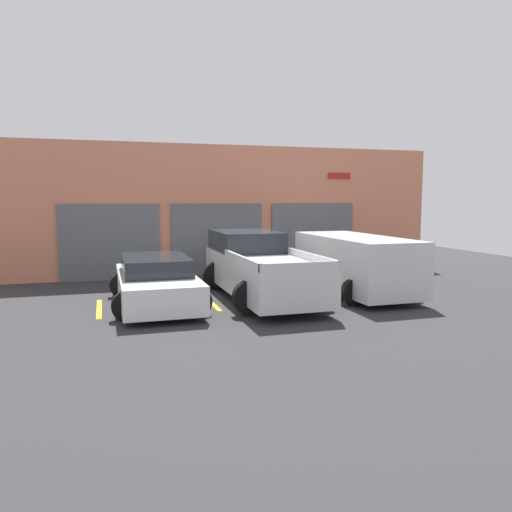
% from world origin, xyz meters
% --- Properties ---
extents(ground_plane, '(28.00, 28.00, 0.00)m').
position_xyz_m(ground_plane, '(0.00, 0.00, 0.00)').
color(ground_plane, '#2D2D30').
extents(shophouse_building, '(16.10, 0.68, 4.51)m').
position_xyz_m(shophouse_building, '(-0.01, 3.29, 2.21)').
color(shophouse_building, '#D17A5B').
rests_on(shophouse_building, ground).
extents(pickup_truck, '(2.47, 5.60, 1.72)m').
position_xyz_m(pickup_truck, '(0.00, -1.19, 0.82)').
color(pickup_truck, silver).
rests_on(pickup_truck, ground).
extents(sedan_white, '(2.23, 4.48, 1.23)m').
position_xyz_m(sedan_white, '(-2.76, -1.45, 0.59)').
color(sedan_white, white).
rests_on(sedan_white, ground).
extents(sedan_side, '(2.23, 4.65, 1.62)m').
position_xyz_m(sedan_side, '(2.76, -1.47, 0.88)').
color(sedan_side, silver).
rests_on(sedan_side, ground).
extents(parking_stripe_far_left, '(0.12, 2.20, 0.01)m').
position_xyz_m(parking_stripe_far_left, '(-4.15, -1.48, 0.00)').
color(parking_stripe_far_left, gold).
rests_on(parking_stripe_far_left, ground).
extents(parking_stripe_left, '(0.12, 2.20, 0.01)m').
position_xyz_m(parking_stripe_left, '(-1.38, -1.48, 0.00)').
color(parking_stripe_left, gold).
rests_on(parking_stripe_left, ground).
extents(parking_stripe_centre, '(0.12, 2.20, 0.01)m').
position_xyz_m(parking_stripe_centre, '(1.38, -1.48, 0.00)').
color(parking_stripe_centre, gold).
rests_on(parking_stripe_centre, ground).
extents(parking_stripe_right, '(0.12, 2.20, 0.01)m').
position_xyz_m(parking_stripe_right, '(4.15, -1.48, 0.00)').
color(parking_stripe_right, gold).
rests_on(parking_stripe_right, ground).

